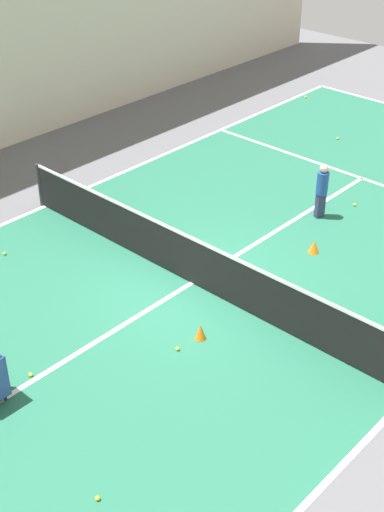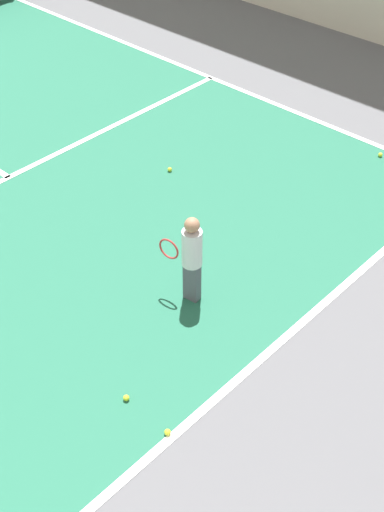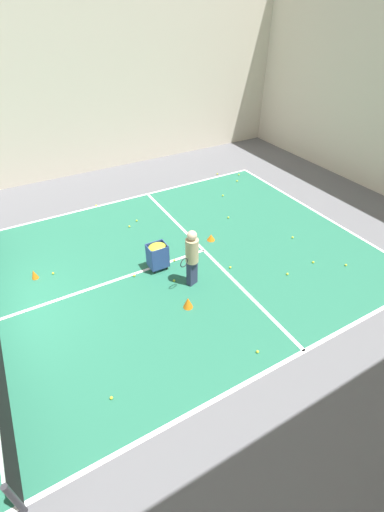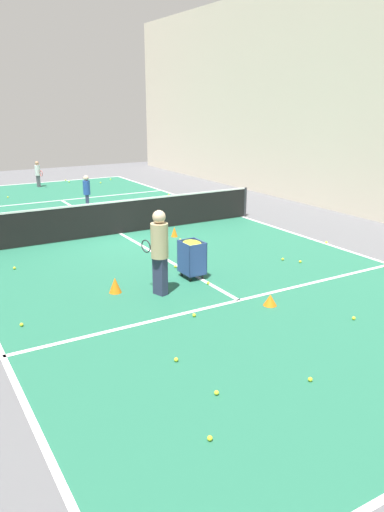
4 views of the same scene
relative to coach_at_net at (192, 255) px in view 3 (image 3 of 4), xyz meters
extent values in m
cube|color=white|center=(-1.23, 6.27, -1.04)|extent=(9.29, 0.10, 0.00)
cube|color=white|center=(3.42, -5.13, -1.04)|extent=(0.10, 22.80, 0.00)
cube|color=white|center=(-1.23, 1.14, -1.04)|extent=(9.29, 0.10, 0.00)
cylinder|color=#2D2D33|center=(3.52, -5.13, -0.52)|extent=(0.10, 0.10, 1.04)
cube|color=#2D3351|center=(0.00, 0.00, -0.63)|extent=(0.25, 0.33, 0.82)
cylinder|color=tan|center=(0.00, 0.00, 0.14)|extent=(0.45, 0.45, 0.73)
sphere|color=beige|center=(0.00, 0.00, 0.64)|extent=(0.27, 0.27, 0.27)
torus|color=black|center=(0.15, -0.33, -0.04)|extent=(0.11, 0.28, 0.28)
cube|color=#2D478C|center=(-1.11, -0.56, -0.91)|extent=(0.46, 0.58, 0.02)
cube|color=#2D478C|center=(-1.11, -0.84, -0.54)|extent=(0.46, 0.02, 0.74)
cube|color=#2D478C|center=(-1.11, -0.28, -0.54)|extent=(0.46, 0.02, 0.74)
cube|color=#2D478C|center=(-1.33, -0.56, -0.54)|extent=(0.02, 0.58, 0.74)
cube|color=#2D478C|center=(-0.89, -0.56, -0.54)|extent=(0.02, 0.58, 0.74)
ellipsoid|color=yellow|center=(-1.11, -0.56, -0.23)|extent=(0.42, 0.54, 0.16)
cylinder|color=black|center=(-1.27, -0.76, -0.98)|extent=(0.05, 0.05, 0.13)
cylinder|color=black|center=(-0.95, -0.76, -0.98)|extent=(0.05, 0.05, 0.13)
cylinder|color=black|center=(-1.27, -0.36, -0.98)|extent=(0.05, 0.05, 0.13)
cylinder|color=black|center=(-0.95, -0.36, -0.98)|extent=(0.05, 0.05, 0.13)
cone|color=orange|center=(-2.50, -3.97, -0.89)|extent=(0.20, 0.20, 0.30)
cone|color=orange|center=(0.79, -0.57, -0.87)|extent=(0.27, 0.27, 0.33)
cone|color=orange|center=(-1.62, 1.67, -0.92)|extent=(0.27, 0.27, 0.23)
sphere|color=yellow|center=(-1.19, 0.03, -1.01)|extent=(0.07, 0.07, 0.07)
sphere|color=yellow|center=(-6.09, 4.82, -1.01)|extent=(0.07, 0.07, 0.07)
sphere|color=yellow|center=(1.66, 4.58, -1.01)|extent=(0.07, 0.07, 0.07)
sphere|color=yellow|center=(-5.00, 5.18, -1.01)|extent=(0.07, 0.07, 0.07)
sphere|color=yellow|center=(-0.32, -0.42, -1.01)|extent=(0.07, 0.07, 0.07)
sphere|color=yellow|center=(-5.90, -1.08, -1.01)|extent=(0.07, 0.07, 0.07)
sphere|color=yellow|center=(-2.42, -3.46, -1.01)|extent=(0.07, 0.07, 0.07)
sphere|color=yellow|center=(-0.32, 4.20, -1.01)|extent=(0.07, 0.07, 0.07)
sphere|color=yellow|center=(-4.13, 3.82, -1.01)|extent=(0.07, 0.07, 0.07)
sphere|color=yellow|center=(-5.52, 5.64, -1.01)|extent=(0.07, 0.07, 0.07)
sphere|color=yellow|center=(2.33, -3.25, -1.01)|extent=(0.07, 0.07, 0.07)
sphere|color=yellow|center=(-3.78, -0.49, -1.01)|extent=(0.07, 0.07, 0.07)
sphere|color=yellow|center=(1.06, 3.80, -1.01)|extent=(0.07, 0.07, 0.07)
sphere|color=yellow|center=(-4.02, -0.10, -1.01)|extent=(0.07, 0.07, 0.07)
sphere|color=yellow|center=(1.09, 2.69, -1.01)|extent=(0.07, 0.07, 0.07)
sphere|color=yellow|center=(-1.11, -1.36, -1.01)|extent=(0.07, 0.07, 0.07)
sphere|color=yellow|center=(-0.02, 1.37, -1.01)|extent=(0.07, 0.07, 0.07)
sphere|color=yellow|center=(2.90, 0.14, -1.01)|extent=(0.07, 0.07, 0.07)
sphere|color=yellow|center=(-2.53, 3.01, -1.01)|extent=(0.07, 0.07, 0.07)
camera|label=1|loc=(-8.99, 3.30, 6.84)|focal=50.00mm
camera|label=2|loc=(-6.00, -19.64, 4.97)|focal=50.00mm
camera|label=3|loc=(6.53, -3.69, 5.67)|focal=24.00mm
camera|label=4|loc=(4.43, 8.85, 2.88)|focal=35.00mm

